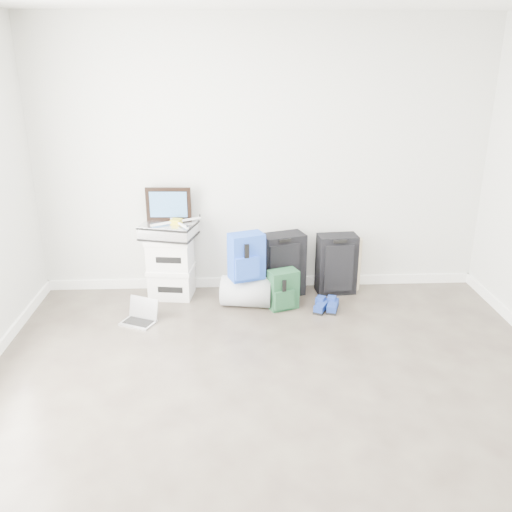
{
  "coord_description": "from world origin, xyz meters",
  "views": [
    {
      "loc": [
        -0.31,
        -2.83,
        2.31
      ],
      "look_at": [
        -0.09,
        1.9,
        0.56
      ],
      "focal_mm": 38.0,
      "sensor_mm": 36.0,
      "label": 1
    }
  ],
  "objects_px": {
    "boxes_stack": "(171,267)",
    "briefcase": "(169,230)",
    "duffel_bag": "(247,291)",
    "carry_on": "(337,264)",
    "laptop": "(140,316)",
    "large_suitcase": "(283,265)"
  },
  "relations": [
    {
      "from": "large_suitcase",
      "to": "duffel_bag",
      "type": "bearing_deg",
      "value": -164.03
    },
    {
      "from": "duffel_bag",
      "to": "carry_on",
      "type": "xyz_separation_m",
      "value": [
        0.93,
        0.29,
        0.16
      ]
    },
    {
      "from": "large_suitcase",
      "to": "carry_on",
      "type": "xyz_separation_m",
      "value": [
        0.55,
        0.03,
        -0.01
      ]
    },
    {
      "from": "briefcase",
      "to": "carry_on",
      "type": "bearing_deg",
      "value": 15.67
    },
    {
      "from": "briefcase",
      "to": "duffel_bag",
      "type": "xyz_separation_m",
      "value": [
        0.75,
        -0.27,
        -0.55
      ]
    },
    {
      "from": "boxes_stack",
      "to": "duffel_bag",
      "type": "relative_size",
      "value": 1.3
    },
    {
      "from": "duffel_bag",
      "to": "boxes_stack",
      "type": "bearing_deg",
      "value": 170.33
    },
    {
      "from": "duffel_bag",
      "to": "large_suitcase",
      "type": "xyz_separation_m",
      "value": [
        0.38,
        0.26,
        0.17
      ]
    },
    {
      "from": "boxes_stack",
      "to": "briefcase",
      "type": "distance_m",
      "value": 0.38
    },
    {
      "from": "duffel_bag",
      "to": "carry_on",
      "type": "distance_m",
      "value": 0.99
    },
    {
      "from": "boxes_stack",
      "to": "carry_on",
      "type": "height_order",
      "value": "boxes_stack"
    },
    {
      "from": "large_suitcase",
      "to": "laptop",
      "type": "distance_m",
      "value": 1.5
    },
    {
      "from": "boxes_stack",
      "to": "briefcase",
      "type": "bearing_deg",
      "value": 0.0
    },
    {
      "from": "large_suitcase",
      "to": "carry_on",
      "type": "relative_size",
      "value": 1.05
    },
    {
      "from": "duffel_bag",
      "to": "carry_on",
      "type": "height_order",
      "value": "carry_on"
    },
    {
      "from": "laptop",
      "to": "briefcase",
      "type": "bearing_deg",
      "value": 92.56
    },
    {
      "from": "carry_on",
      "to": "laptop",
      "type": "distance_m",
      "value": 2.03
    },
    {
      "from": "briefcase",
      "to": "laptop",
      "type": "bearing_deg",
      "value": -97.24
    },
    {
      "from": "briefcase",
      "to": "duffel_bag",
      "type": "distance_m",
      "value": 0.97
    },
    {
      "from": "briefcase",
      "to": "large_suitcase",
      "type": "xyz_separation_m",
      "value": [
        1.13,
        -0.02,
        -0.38
      ]
    },
    {
      "from": "boxes_stack",
      "to": "duffel_bag",
      "type": "height_order",
      "value": "boxes_stack"
    },
    {
      "from": "boxes_stack",
      "to": "briefcase",
      "type": "height_order",
      "value": "briefcase"
    }
  ]
}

